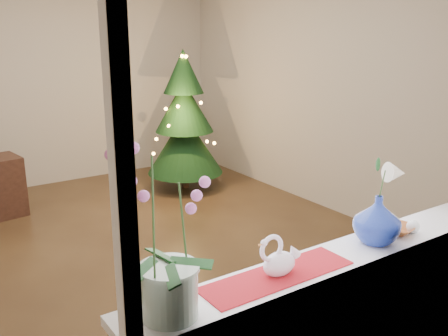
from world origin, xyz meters
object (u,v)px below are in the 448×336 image
Objects in this scene: paperweight at (413,227)px; xmas_tree at (184,120)px; amber_dish at (397,229)px; swan at (279,255)px; orchid_pot at (167,232)px; blue_vase at (378,216)px.

paperweight is 0.04× the size of xmas_tree.
amber_dish is at bearing 145.59° from paperweight.
paperweight is (0.85, -0.04, -0.06)m from swan.
orchid_pot is 1.14m from blue_vase.
blue_vase is at bearing -174.50° from amber_dish.
orchid_pot is 1.40m from paperweight.
blue_vase reaches higher than swan.
xmas_tree reaches higher than amber_dish.
blue_vase is 4.06× the size of paperweight.
swan is at bearing 2.01° from orchid_pot.
amber_dish is at bearing -103.68° from xmas_tree.
xmas_tree is at bearing 61.55° from swan.
orchid_pot is at bearing 179.17° from paperweight.
blue_vase is at bearing -5.28° from swan.
orchid_pot is 3.07× the size of swan.
blue_vase is 0.16× the size of xmas_tree.
amber_dish is (-0.06, 0.04, -0.02)m from paperweight.
orchid_pot is 4.39m from xmas_tree.
xmas_tree is at bearing 76.32° from amber_dish.
blue_vase is 3.93m from xmas_tree.
xmas_tree reaches higher than paperweight.
swan reaches higher than paperweight.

